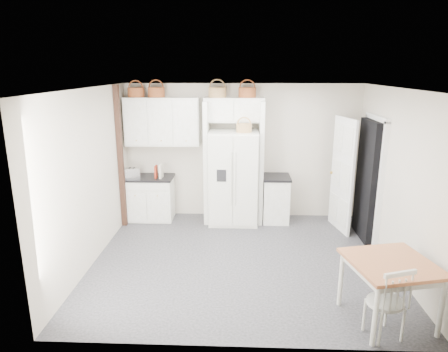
{
  "coord_description": "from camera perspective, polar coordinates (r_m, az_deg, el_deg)",
  "views": [
    {
      "loc": [
        -0.03,
        -5.63,
        2.87
      ],
      "look_at": [
        -0.28,
        0.4,
        1.24
      ],
      "focal_mm": 32.0,
      "sensor_mm": 36.0,
      "label": 1
    }
  ],
  "objects": [
    {
      "name": "refrigerator",
      "position": [
        7.52,
        1.37,
        -0.23
      ],
      "size": [
        0.91,
        0.73,
        1.76
      ],
      "primitive_type": "cube",
      "color": "white",
      "rests_on": "floor"
    },
    {
      "name": "floor",
      "position": [
        6.32,
        2.43,
        -11.88
      ],
      "size": [
        4.5,
        4.5,
        0.0
      ],
      "primitive_type": "plane",
      "color": "black",
      "rests_on": "ground"
    },
    {
      "name": "cookbook_cream",
      "position": [
        7.64,
        -8.98,
        0.71
      ],
      "size": [
        0.06,
        0.18,
        0.27
      ],
      "primitive_type": "cube",
      "rotation": [
        0.0,
        0.0,
        -0.09
      ],
      "color": "beige",
      "rests_on": "counter_left"
    },
    {
      "name": "basket_upper_b",
      "position": [
        7.64,
        -9.64,
        11.71
      ],
      "size": [
        0.31,
        0.31,
        0.18
      ],
      "primitive_type": "cylinder",
      "color": "maroon",
      "rests_on": "upper_cabinet"
    },
    {
      "name": "cookbook_red",
      "position": [
        7.66,
        -9.68,
        0.6
      ],
      "size": [
        0.04,
        0.16,
        0.24
      ],
      "primitive_type": "cube",
      "rotation": [
        0.0,
        0.0,
        -0.01
      ],
      "color": "maroon",
      "rests_on": "counter_left"
    },
    {
      "name": "dining_table",
      "position": [
        5.17,
        22.39,
        -14.96
      ],
      "size": [
        1.08,
        1.08,
        0.75
      ],
      "primitive_type": "cube",
      "rotation": [
        0.0,
        0.0,
        0.22
      ],
      "color": "#9D5C38",
      "rests_on": "floor"
    },
    {
      "name": "basket_fridge_b",
      "position": [
        7.22,
        2.88,
        6.85
      ],
      "size": [
        0.28,
        0.28,
        0.15
      ],
      "primitive_type": "cylinder",
      "color": "olive",
      "rests_on": "refrigerator"
    },
    {
      "name": "ceiling",
      "position": [
        5.64,
        2.73,
        12.39
      ],
      "size": [
        4.5,
        4.5,
        0.0
      ],
      "primitive_type": "plane",
      "color": "white",
      "rests_on": "wall_back"
    },
    {
      "name": "wall_left",
      "position": [
        6.25,
        -18.51,
        -0.2
      ],
      "size": [
        0.0,
        4.0,
        4.0
      ],
      "primitive_type": "plane",
      "rotation": [
        1.57,
        0.0,
        1.57
      ],
      "color": "beige",
      "rests_on": "floor"
    },
    {
      "name": "counter_right",
      "position": [
        7.63,
        7.49,
        -0.17
      ],
      "size": [
        0.52,
        0.62,
        0.04
      ],
      "primitive_type": "cube",
      "color": "black",
      "rests_on": "base_cab_right"
    },
    {
      "name": "upper_cabinet",
      "position": [
        7.67,
        -8.79,
        7.69
      ],
      "size": [
        1.4,
        0.34,
        0.9
      ],
      "primitive_type": "cube",
      "color": "beige",
      "rests_on": "wall_back"
    },
    {
      "name": "windsor_chair",
      "position": [
        4.86,
        22.06,
        -16.37
      ],
      "size": [
        0.5,
        0.48,
        0.84
      ],
      "primitive_type": "cube",
      "rotation": [
        0.0,
        0.0,
        0.32
      ],
      "color": "beige",
      "rests_on": "floor"
    },
    {
      "name": "counter_left",
      "position": [
        7.81,
        -10.65,
        -0.22
      ],
      "size": [
        0.92,
        0.6,
        0.04
      ],
      "primitive_type": "cube",
      "color": "black",
      "rests_on": "base_cab_left"
    },
    {
      "name": "trim_post",
      "position": [
        7.48,
        -14.58,
        2.52
      ],
      "size": [
        0.09,
        0.09,
        2.6
      ],
      "primitive_type": "cube",
      "color": "black",
      "rests_on": "floor"
    },
    {
      "name": "base_cab_right",
      "position": [
        7.76,
        7.38,
        -3.35
      ],
      "size": [
        0.48,
        0.58,
        0.85
      ],
      "primitive_type": "cube",
      "color": "beige",
      "rests_on": "floor"
    },
    {
      "name": "base_cab_left",
      "position": [
        7.93,
        -10.5,
        -3.21
      ],
      "size": [
        0.88,
        0.56,
        0.82
      ],
      "primitive_type": "cube",
      "color": "beige",
      "rests_on": "floor"
    },
    {
      "name": "basket_bridge_a",
      "position": [
        7.49,
        -0.96,
        11.85
      ],
      "size": [
        0.33,
        0.33,
        0.18
      ],
      "primitive_type": "cylinder",
      "color": "olive",
      "rests_on": "bridge_cabinet"
    },
    {
      "name": "wall_back",
      "position": [
        7.79,
        2.54,
        3.49
      ],
      "size": [
        4.5,
        0.0,
        4.5
      ],
      "primitive_type": "plane",
      "rotation": [
        1.57,
        0.0,
        0.0
      ],
      "color": "beige",
      "rests_on": "floor"
    },
    {
      "name": "fridge_panel_right",
      "position": [
        7.54,
        5.27,
        1.88
      ],
      "size": [
        0.08,
        0.6,
        2.3
      ],
      "primitive_type": "cube",
      "color": "beige",
      "rests_on": "floor"
    },
    {
      "name": "toaster",
      "position": [
        7.76,
        -13.0,
        0.44
      ],
      "size": [
        0.31,
        0.24,
        0.19
      ],
      "primitive_type": "cube",
      "rotation": [
        0.0,
        0.0,
        0.3
      ],
      "color": "silver",
      "rests_on": "counter_left"
    },
    {
      "name": "door_slab",
      "position": [
        7.44,
        16.54,
        0.13
      ],
      "size": [
        0.21,
        0.79,
        2.05
      ],
      "primitive_type": "cube",
      "rotation": [
        0.0,
        0.0,
        -1.36
      ],
      "color": "white",
      "rests_on": "floor"
    },
    {
      "name": "bridge_cabinet",
      "position": [
        7.5,
        1.46,
        9.43
      ],
      "size": [
        1.12,
        0.34,
        0.45
      ],
      "primitive_type": "cube",
      "color": "beige",
      "rests_on": "wall_back"
    },
    {
      "name": "basket_upper_a",
      "position": [
        7.72,
        -12.46,
        11.57
      ],
      "size": [
        0.3,
        0.3,
        0.17
      ],
      "primitive_type": "cylinder",
      "color": "maroon",
      "rests_on": "upper_cabinet"
    },
    {
      "name": "doorway_void",
      "position": [
        7.22,
        19.93,
        -0.59
      ],
      "size": [
        0.18,
        0.85,
        2.05
      ],
      "primitive_type": "cube",
      "color": "black",
      "rests_on": "floor"
    },
    {
      "name": "basket_bridge_b",
      "position": [
        7.48,
        3.34,
        11.82
      ],
      "size": [
        0.32,
        0.32,
        0.18
      ],
      "primitive_type": "cylinder",
      "color": "maroon",
      "rests_on": "bridge_cabinet"
    },
    {
      "name": "fridge_panel_left",
      "position": [
        7.56,
        -2.48,
        1.96
      ],
      "size": [
        0.08,
        0.6,
        2.3
      ],
      "primitive_type": "cube",
      "color": "beige",
      "rests_on": "floor"
    },
    {
      "name": "wall_right",
      "position": [
        6.27,
        23.59,
        -0.64
      ],
      "size": [
        0.0,
        4.0,
        4.0
      ],
      "primitive_type": "plane",
      "rotation": [
        1.57,
        0.0,
        -1.57
      ],
      "color": "beige",
      "rests_on": "floor"
    }
  ]
}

